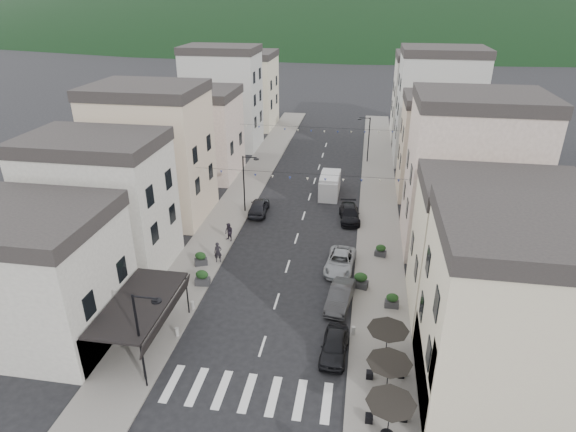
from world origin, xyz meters
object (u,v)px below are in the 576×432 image
Objects in this scene: parked_car_b at (340,296)px; pedestrian_b at (229,232)px; parked_car_d at (349,214)px; parked_car_e at (259,207)px; pedestrian_a at (218,252)px; delivery_van at (330,184)px; parked_car_c at (340,262)px; parked_car_a at (334,346)px.

pedestrian_b is at bearing 150.34° from parked_car_b.
parked_car_b is 14.45m from parked_car_d.
parked_car_e is 10.29m from pedestrian_a.
delivery_van is at bearing 44.60° from pedestrian_a.
pedestrian_b is at bearing 167.48° from parked_car_c.
parked_car_a is 21.88m from parked_car_e.
delivery_van reaches higher than parked_car_d.
pedestrian_b is (-10.51, 8.07, 0.26)m from parked_car_b.
delivery_van is (-2.49, 25.97, 0.55)m from parked_car_a.
parked_car_b is at bearing 92.73° from parked_car_a.
parked_car_b is 0.99× the size of parked_car_e.
parked_car_b is at bearing -42.09° from pedestrian_a.
delivery_van is at bearing 89.31° from pedestrian_b.
parked_car_d is 2.72× the size of pedestrian_b.
pedestrian_a is (-10.40, 4.31, 0.28)m from parked_car_b.
parked_car_e is (-8.89, 9.54, 0.08)m from parked_car_c.
pedestrian_b is (-10.21, 3.08, 0.30)m from parked_car_c.
parked_car_a is at bearing -62.39° from pedestrian_a.
parked_car_b reaches higher than parked_car_a.
parked_car_e is 0.84× the size of delivery_van.
delivery_van is (-2.49, 20.65, 0.51)m from parked_car_b.
parked_car_a is 0.90× the size of parked_car_e.
parked_car_e is at bearing 130.21° from parked_car_b.
pedestrian_b is (-0.11, 3.76, -0.03)m from pedestrian_a.
delivery_van is (-2.49, 6.20, 0.55)m from parked_car_d.
parked_car_d is 12.30m from pedestrian_b.
pedestrian_b is (-1.31, -6.45, 0.22)m from parked_car_e.
pedestrian_b reaches higher than parked_car_a.
parked_car_d is (0.31, 9.46, 0.00)m from parked_car_c.
parked_car_c is 1.10× the size of parked_car_e.
parked_car_d is at bearing 97.86° from parked_car_b.
parked_car_a is 17.03m from pedestrian_b.
parked_car_e reaches higher than parked_car_a.
parked_car_b is at bearing -83.09° from delivery_van.
delivery_van reaches higher than parked_car_c.
delivery_van is at bearing 104.75° from parked_car_b.
parked_car_c is 1.04× the size of parked_car_d.
parked_car_c is at bearing -15.72° from pedestrian_a.
parked_car_b is at bearing -96.85° from parked_car_d.
pedestrian_b is at bearing 72.16° from pedestrian_a.
pedestrian_a reaches higher than parked_car_b.
delivery_van is 3.05× the size of pedestrian_b.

